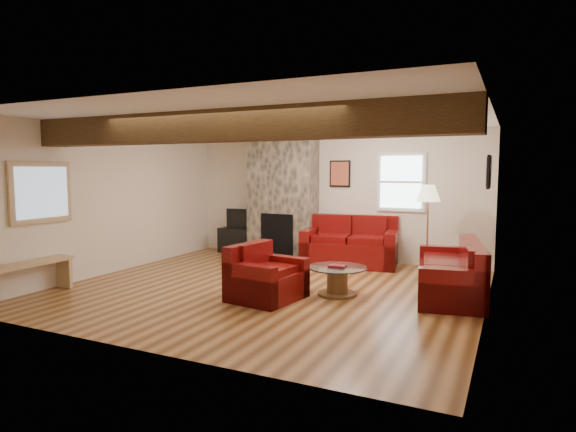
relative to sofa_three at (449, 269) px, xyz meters
name	(u,v)px	position (x,y,z in m)	size (l,w,h in m)	color
room	(269,206)	(-2.48, -0.75, 0.87)	(8.00, 8.00, 8.00)	brown
oak_beam	(222,126)	(-2.48, -2.00, 1.93)	(6.00, 0.36, 0.38)	#311E0E
chimney_breast	(282,197)	(-3.48, 1.74, 0.84)	(1.40, 0.67, 2.50)	#39342C
back_window	(401,182)	(-1.13, 1.96, 1.17)	(0.90, 0.08, 1.10)	white
hatch_window	(41,192)	(-5.44, -2.25, 1.07)	(0.08, 1.00, 0.90)	tan
ceiling_dome	(348,127)	(-1.58, 0.15, 2.06)	(0.40, 0.40, 0.18)	white
artwork_back	(340,174)	(-2.33, 1.96, 1.32)	(0.42, 0.06, 0.52)	black
artwork_right	(488,172)	(0.48, -0.45, 1.37)	(0.06, 0.55, 0.42)	black
sofa_three	(449,269)	(0.00, 0.00, 0.00)	(1.99, 0.83, 0.77)	#4E050B
loveseat	(350,241)	(-1.95, 1.48, 0.07)	(1.72, 0.99, 0.91)	#4E050B
armchair_red	(267,272)	(-2.24, -1.30, -0.01)	(0.93, 0.82, 0.75)	#4E050B
coffee_table	(337,281)	(-1.44, -0.67, -0.18)	(0.83, 0.83, 0.44)	#4B3118
tv_cabinet	(244,241)	(-4.43, 1.78, -0.12)	(1.06, 0.42, 0.53)	black
television	(243,219)	(-4.43, 1.78, 0.35)	(0.73, 0.10, 0.42)	black
floor_lamp	(428,198)	(-0.51, 1.21, 0.92)	(0.39, 0.39, 1.53)	#A67D45
pine_bench	(28,280)	(-5.31, -2.63, -0.14)	(0.31, 1.31, 0.49)	tan
coal_bucket	(258,254)	(-3.63, 0.98, -0.23)	(0.34, 0.34, 0.32)	slate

